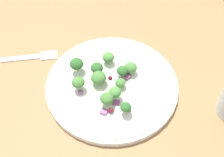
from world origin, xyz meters
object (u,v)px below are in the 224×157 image
broccoli_floret_2 (131,68)px  fork (19,58)px  plate (112,84)px  broccoli_floret_0 (123,70)px  broccoli_floret_1 (99,78)px

broccoli_floret_2 → fork: (-23.59, -2.90, -2.58)cm
plate → fork: (-20.99, 0.66, -0.61)cm
broccoli_floret_0 → broccoli_floret_2: 1.74cm
fork → plate: bearing=-1.8°
plate → broccoli_floret_2: (2.60, 3.57, 1.97)cm
broccoli_floret_2 → plate: bearing=-126.1°
broccoli_floret_1 → broccoli_floret_2: size_ratio=1.18×
broccoli_floret_0 → plate: bearing=-119.0°
broccoli_floret_1 → fork: (-18.65, 1.57, -2.72)cm
broccoli_floret_1 → broccoli_floret_0: bearing=42.0°
plate → broccoli_floret_1: bearing=-158.8°
broccoli_floret_2 → broccoli_floret_1: bearing=-137.8°
plate → broccoli_floret_0: size_ratio=11.59×
broccoli_floret_0 → broccoli_floret_1: (-3.67, -3.30, 0.03)cm
broccoli_floret_0 → fork: size_ratio=0.13×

